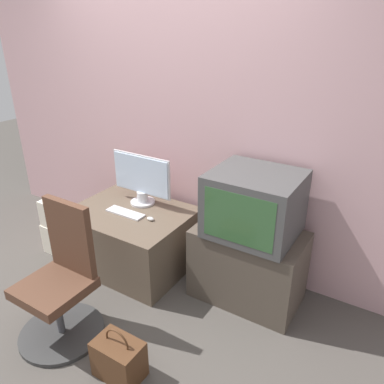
{
  "coord_description": "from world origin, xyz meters",
  "views": [
    {
      "loc": [
        1.82,
        -1.29,
        2.0
      ],
      "look_at": [
        0.4,
        1.0,
        0.77
      ],
      "focal_mm": 35.0,
      "sensor_mm": 36.0,
      "label": 1
    }
  ],
  "objects_px": {
    "main_monitor": "(142,179)",
    "keyboard": "(125,213)",
    "cardboard_box_lower": "(59,239)",
    "office_chair": "(61,287)",
    "crt_tv": "(254,204)",
    "mouse": "(150,219)",
    "handbag": "(119,359)"
  },
  "relations": [
    {
      "from": "mouse",
      "to": "crt_tv",
      "type": "distance_m",
      "value": 0.88
    },
    {
      "from": "main_monitor",
      "to": "office_chair",
      "type": "bearing_deg",
      "value": -82.71
    },
    {
      "from": "keyboard",
      "to": "mouse",
      "type": "height_order",
      "value": "mouse"
    },
    {
      "from": "keyboard",
      "to": "mouse",
      "type": "xyz_separation_m",
      "value": [
        0.25,
        0.02,
        0.01
      ]
    },
    {
      "from": "mouse",
      "to": "crt_tv",
      "type": "xyz_separation_m",
      "value": [
        0.82,
        0.17,
        0.28
      ]
    },
    {
      "from": "office_chair",
      "to": "cardboard_box_lower",
      "type": "height_order",
      "value": "office_chair"
    },
    {
      "from": "keyboard",
      "to": "office_chair",
      "type": "height_order",
      "value": "office_chair"
    },
    {
      "from": "crt_tv",
      "to": "handbag",
      "type": "bearing_deg",
      "value": -108.42
    },
    {
      "from": "mouse",
      "to": "handbag",
      "type": "bearing_deg",
      "value": -64.03
    },
    {
      "from": "office_chair",
      "to": "crt_tv",
      "type": "bearing_deg",
      "value": 47.03
    },
    {
      "from": "mouse",
      "to": "handbag",
      "type": "xyz_separation_m",
      "value": [
        0.45,
        -0.93,
        -0.41
      ]
    },
    {
      "from": "main_monitor",
      "to": "keyboard",
      "type": "height_order",
      "value": "main_monitor"
    },
    {
      "from": "cardboard_box_lower",
      "to": "keyboard",
      "type": "bearing_deg",
      "value": 14.42
    },
    {
      "from": "keyboard",
      "to": "cardboard_box_lower",
      "type": "distance_m",
      "value": 0.82
    },
    {
      "from": "keyboard",
      "to": "office_chair",
      "type": "distance_m",
      "value": 0.85
    },
    {
      "from": "crt_tv",
      "to": "main_monitor",
      "type": "bearing_deg",
      "value": 177.0
    },
    {
      "from": "mouse",
      "to": "office_chair",
      "type": "bearing_deg",
      "value": -98.06
    },
    {
      "from": "office_chair",
      "to": "handbag",
      "type": "distance_m",
      "value": 0.63
    },
    {
      "from": "office_chair",
      "to": "cardboard_box_lower",
      "type": "relative_size",
      "value": 3.39
    },
    {
      "from": "keyboard",
      "to": "cardboard_box_lower",
      "type": "xyz_separation_m",
      "value": [
        -0.7,
        -0.18,
        -0.39
      ]
    },
    {
      "from": "crt_tv",
      "to": "office_chair",
      "type": "relative_size",
      "value": 0.65
    },
    {
      "from": "mouse",
      "to": "crt_tv",
      "type": "bearing_deg",
      "value": 11.42
    },
    {
      "from": "keyboard",
      "to": "crt_tv",
      "type": "bearing_deg",
      "value": 9.69
    },
    {
      "from": "handbag",
      "to": "keyboard",
      "type": "bearing_deg",
      "value": 127.72
    },
    {
      "from": "keyboard",
      "to": "crt_tv",
      "type": "distance_m",
      "value": 1.13
    },
    {
      "from": "main_monitor",
      "to": "office_chair",
      "type": "relative_size",
      "value": 0.62
    },
    {
      "from": "mouse",
      "to": "office_chair",
      "type": "relative_size",
      "value": 0.07
    },
    {
      "from": "main_monitor",
      "to": "office_chair",
      "type": "height_order",
      "value": "main_monitor"
    },
    {
      "from": "keyboard",
      "to": "office_chair",
      "type": "relative_size",
      "value": 0.37
    },
    {
      "from": "mouse",
      "to": "office_chair",
      "type": "xyz_separation_m",
      "value": [
        -0.12,
        -0.84,
        -0.17
      ]
    },
    {
      "from": "office_chair",
      "to": "handbag",
      "type": "xyz_separation_m",
      "value": [
        0.57,
        -0.09,
        -0.24
      ]
    },
    {
      "from": "handbag",
      "to": "crt_tv",
      "type": "bearing_deg",
      "value": 71.58
    }
  ]
}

